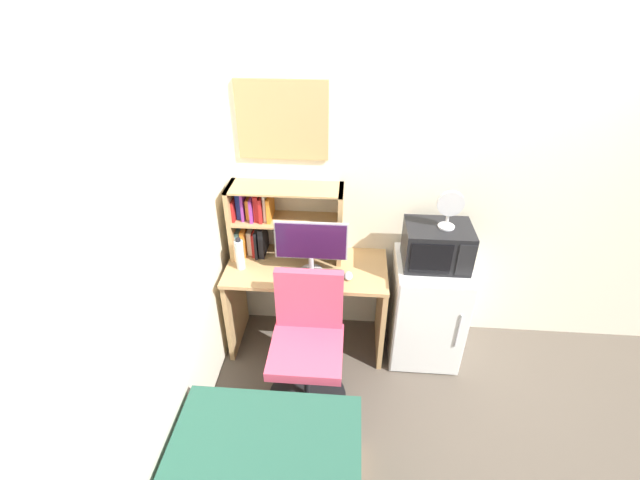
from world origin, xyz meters
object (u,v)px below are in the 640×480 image
at_px(hutch_bookshelf, 270,219).
at_px(keyboard, 310,275).
at_px(microwave, 437,245).
at_px(desk_fan, 450,207).
at_px(computer_mouse, 348,276).
at_px(mini_fridge, 426,309).
at_px(desk_chair, 308,350).
at_px(wall_corkboard, 282,121).
at_px(bed, 268,471).
at_px(water_bottle, 240,254).
at_px(monitor, 311,244).

relative_size(hutch_bookshelf, keyboard, 1.84).
height_order(microwave, desk_fan, desk_fan).
distance_m(computer_mouse, mini_fridge, 0.70).
bearing_deg(hutch_bookshelf, microwave, -8.12).
distance_m(hutch_bookshelf, keyboard, 0.51).
relative_size(desk_chair, wall_corkboard, 1.57).
relative_size(hutch_bookshelf, mini_fridge, 0.97).
bearing_deg(keyboard, bed, -96.76).
distance_m(keyboard, mini_fridge, 0.94).
height_order(hutch_bookshelf, keyboard, hutch_bookshelf).
bearing_deg(hutch_bookshelf, water_bottle, -131.43).
relative_size(mini_fridge, microwave, 1.89).
distance_m(water_bottle, desk_chair, 0.82).
height_order(keyboard, wall_corkboard, wall_corkboard).
relative_size(mini_fridge, wall_corkboard, 1.37).
bearing_deg(bed, mini_fridge, 50.69).
bearing_deg(mini_fridge, desk_chair, -150.39).
relative_size(hutch_bookshelf, computer_mouse, 8.83).
xyz_separation_m(mini_fridge, microwave, (0.00, 0.00, 0.57)).
bearing_deg(desk_fan, monitor, -176.97).
distance_m(monitor, microwave, 0.86).
relative_size(microwave, desk_fan, 1.66).
bearing_deg(computer_mouse, desk_chair, -123.82).
bearing_deg(water_bottle, desk_chair, -40.09).
height_order(monitor, keyboard, monitor).
relative_size(monitor, computer_mouse, 5.48).
bearing_deg(bed, wall_corkboard, 93.04).
relative_size(keyboard, wall_corkboard, 0.72).
xyz_separation_m(desk_fan, bed, (-1.04, -1.22, -1.05)).
relative_size(monitor, water_bottle, 2.03).
xyz_separation_m(microwave, wall_corkboard, (-1.08, 0.28, 0.75)).
xyz_separation_m(hutch_bookshelf, desk_fan, (1.23, -0.18, 0.24)).
bearing_deg(mini_fridge, hutch_bookshelf, 171.74).
height_order(desk_fan, bed, desk_fan).
distance_m(keyboard, wall_corkboard, 1.07).
xyz_separation_m(monitor, desk_fan, (0.90, 0.05, 0.30)).
bearing_deg(microwave, desk_chair, -150.24).
bearing_deg(water_bottle, monitor, -1.06).
xyz_separation_m(mini_fridge, desk_fan, (0.04, -0.00, 0.87)).
bearing_deg(mini_fridge, wall_corkboard, 165.37).
xyz_separation_m(computer_mouse, mini_fridge, (0.60, 0.10, -0.35)).
bearing_deg(wall_corkboard, bed, -86.96).
bearing_deg(monitor, hutch_bookshelf, 145.57).
bearing_deg(desk_chair, desk_fan, 28.35).
height_order(microwave, desk_chair, microwave).
xyz_separation_m(hutch_bookshelf, mini_fridge, (1.19, -0.17, -0.63)).
xyz_separation_m(microwave, desk_chair, (-0.85, -0.49, -0.57)).
relative_size(microwave, bed, 0.43).
bearing_deg(keyboard, desk_chair, -87.64).
relative_size(computer_mouse, desk_fan, 0.34).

